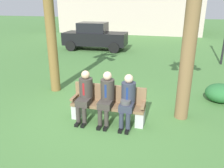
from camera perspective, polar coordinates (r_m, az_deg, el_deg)
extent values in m
plane|color=#47783A|center=(6.06, -3.15, -8.01)|extent=(80.00, 80.00, 0.00)
cube|color=brown|center=(5.65, -1.08, -5.49)|extent=(1.84, 0.44, 0.07)
cube|color=brown|center=(5.71, -0.56, -2.35)|extent=(1.84, 0.06, 0.45)
cube|color=brown|center=(5.88, -9.38, -3.26)|extent=(0.08, 0.44, 0.06)
cube|color=brown|center=(5.43, 7.92, -5.21)|extent=(0.08, 0.44, 0.06)
cube|color=#B8B8B8|center=(6.01, -8.66, -6.48)|extent=(0.20, 0.37, 0.38)
cube|color=#B8B8B8|center=(5.60, 7.13, -8.49)|extent=(0.20, 0.37, 0.38)
cube|color=#38332D|center=(5.63, -7.17, -4.45)|extent=(0.32, 0.38, 0.16)
cylinder|color=#38332D|center=(5.63, -8.53, -7.95)|extent=(0.11, 0.11, 0.45)
cylinder|color=#38332D|center=(5.58, -7.00, -8.18)|extent=(0.11, 0.11, 0.45)
cube|color=black|center=(5.68, -8.67, -9.91)|extent=(0.09, 0.22, 0.07)
cube|color=black|center=(5.62, -7.15, -10.16)|extent=(0.09, 0.22, 0.07)
cylinder|color=#38332D|center=(5.68, -6.58, -0.96)|extent=(0.34, 0.34, 0.49)
cube|color=maroon|center=(5.53, -7.21, -1.35)|extent=(0.05, 0.01, 0.32)
sphere|color=tan|center=(5.56, -6.71, 2.33)|extent=(0.21, 0.21, 0.21)
cube|color=#38332D|center=(5.45, -1.68, -5.13)|extent=(0.32, 0.38, 0.16)
cylinder|color=#38332D|center=(5.45, -3.05, -8.75)|extent=(0.11, 0.11, 0.45)
cylinder|color=#38332D|center=(5.41, -1.42, -8.98)|extent=(0.11, 0.11, 0.45)
cube|color=black|center=(5.49, -3.21, -10.78)|extent=(0.09, 0.22, 0.07)
cube|color=black|center=(5.45, -1.58, -11.02)|extent=(0.09, 0.22, 0.07)
cylinder|color=#38332D|center=(5.50, -1.13, -1.42)|extent=(0.34, 0.34, 0.51)
cube|color=navy|center=(5.34, -1.63, -1.84)|extent=(0.05, 0.01, 0.33)
sphere|color=beige|center=(5.38, -1.16, 2.07)|extent=(0.21, 0.21, 0.21)
cube|color=#2D3342|center=(5.34, 3.70, -5.75)|extent=(0.32, 0.38, 0.16)
cylinder|color=#2D3342|center=(5.33, 2.35, -9.47)|extent=(0.11, 0.11, 0.45)
cylinder|color=#2D3342|center=(5.30, 4.06, -9.68)|extent=(0.11, 0.11, 0.45)
cube|color=black|center=(5.37, 2.17, -11.54)|extent=(0.09, 0.22, 0.07)
cube|color=black|center=(5.34, 3.88, -11.76)|extent=(0.09, 0.22, 0.07)
cylinder|color=#2D3342|center=(5.39, 4.19, -2.07)|extent=(0.34, 0.34, 0.49)
cube|color=navy|center=(5.23, 3.84, -2.52)|extent=(0.05, 0.01, 0.31)
sphere|color=beige|center=(5.27, 4.28, 1.35)|extent=(0.21, 0.21, 0.21)
cylinder|color=#4B4B4B|center=(5.27, 3.44, -4.58)|extent=(0.24, 0.24, 0.09)
cylinder|color=brown|center=(5.66, 18.91, 9.44)|extent=(0.34, 0.34, 3.82)
cylinder|color=brown|center=(7.54, -15.15, 12.29)|extent=(0.32, 0.32, 3.85)
ellipsoid|color=#286732|center=(7.51, 25.78, -2.08)|extent=(0.89, 0.82, 0.56)
cube|color=black|center=(14.46, -4.23, 11.38)|extent=(3.96, 1.72, 0.76)
cube|color=black|center=(14.42, -4.88, 14.06)|extent=(1.76, 1.43, 0.60)
cylinder|color=black|center=(14.94, 1.79, 10.22)|extent=(0.65, 0.17, 0.64)
cylinder|color=black|center=(13.44, 0.48, 9.13)|extent=(0.65, 0.17, 0.64)
cylinder|color=black|center=(15.69, -8.20, 10.50)|extent=(0.65, 0.17, 0.64)
cylinder|color=black|center=(14.27, -10.44, 9.44)|extent=(0.65, 0.17, 0.64)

